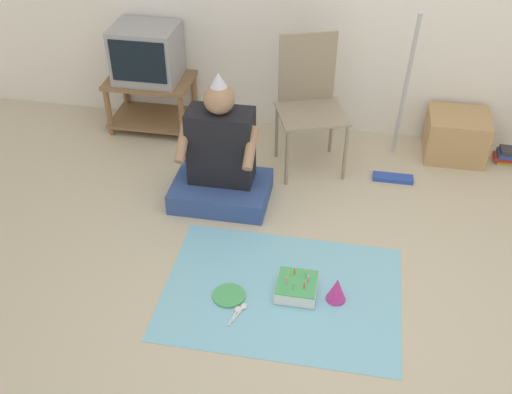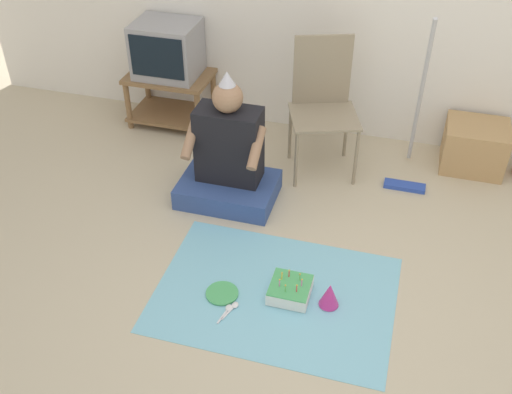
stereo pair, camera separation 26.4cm
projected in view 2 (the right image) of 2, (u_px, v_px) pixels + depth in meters
ground_plane at (319, 326)px, 3.15m from camera, size 16.00×16.00×0.00m
tv_stand at (171, 94)px, 4.71m from camera, size 0.64×0.43×0.42m
tv at (167, 49)px, 4.49m from camera, size 0.47×0.40×0.41m
folding_chair at (323, 98)px, 4.06m from camera, size 0.56×0.53×0.94m
cardboard_box_stack at (474, 146)px, 4.25m from camera, size 0.43×0.38×0.33m
dust_mop at (413, 137)px, 4.00m from camera, size 0.28×0.41×1.20m
person_seated at (228, 160)px, 3.89m from camera, size 0.63×0.45×0.90m
party_cloth at (275, 293)px, 3.33m from camera, size 1.31×0.95×0.01m
birthday_cake at (290, 290)px, 3.30m from camera, size 0.22×0.22×0.13m
party_hat_blue at (330, 295)px, 3.22m from camera, size 0.11×0.11×0.15m
paper_plate at (222, 293)px, 3.32m from camera, size 0.18×0.18×0.01m
plastic_spoon_near at (233, 307)px, 3.24m from camera, size 0.06×0.14×0.01m
plastic_spoon_far at (227, 310)px, 3.23m from camera, size 0.05×0.14×0.01m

